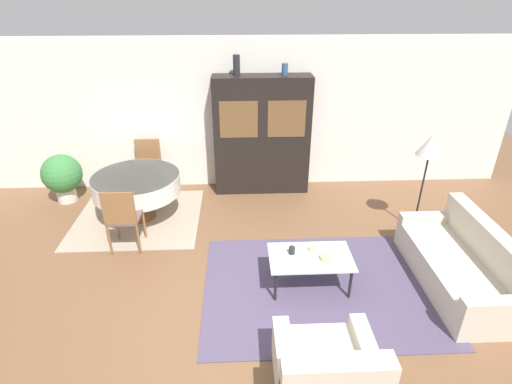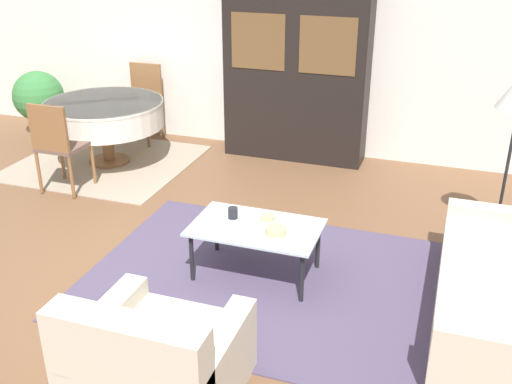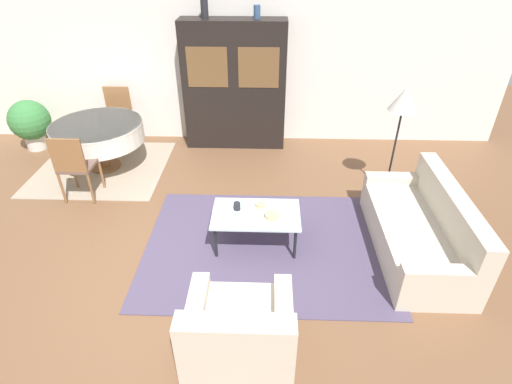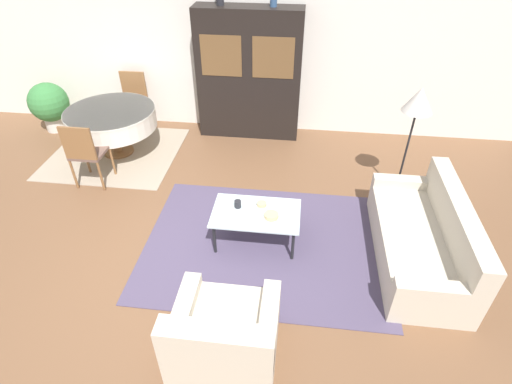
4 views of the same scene
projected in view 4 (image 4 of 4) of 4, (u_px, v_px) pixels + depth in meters
name	position (u px, v px, depth m)	size (l,w,h in m)	color
ground_plane	(176.00, 271.00, 4.54)	(14.00, 14.00, 0.00)	brown
wall_back	(228.00, 51.00, 6.61)	(10.00, 0.06, 2.70)	silver
area_rug	(266.00, 244.00, 4.88)	(2.92, 2.19, 0.01)	#4C425B
dining_rug	(116.00, 153.00, 6.59)	(2.01, 1.86, 0.01)	gray
couch	(424.00, 240.00, 4.53)	(0.86, 1.92, 0.82)	beige
armchair	(224.00, 336.00, 3.55)	(0.93, 0.88, 0.79)	beige
coffee_table	(256.00, 215.00, 4.69)	(1.03, 0.64, 0.44)	black
display_cabinet	(249.00, 75.00, 6.54)	(1.69, 0.44, 2.10)	black
dining_table	(111.00, 119.00, 6.25)	(1.38, 1.38, 0.75)	brown
dining_chair_near	(85.00, 151.00, 5.55)	(0.44, 0.44, 0.99)	brown
dining_chair_far	(133.00, 98.00, 7.00)	(0.44, 0.44, 0.99)	brown
floor_lamp	(418.00, 105.00, 4.94)	(0.38, 0.38, 1.57)	black
cup	(238.00, 204.00, 4.72)	(0.08, 0.08, 0.09)	#232328
bowl	(271.00, 216.00, 4.58)	(0.17, 0.17, 0.05)	tan
bowl_small	(262.00, 204.00, 4.76)	(0.12, 0.12, 0.04)	tan
vase_short	(274.00, 0.00, 5.82)	(0.10, 0.10, 0.19)	#33517A
potted_plant	(49.00, 104.00, 6.97)	(0.67, 0.67, 0.86)	beige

